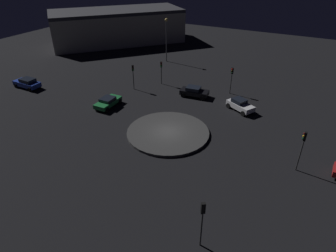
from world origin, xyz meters
name	(u,v)px	position (x,y,z in m)	size (l,w,h in m)	color
ground_plane	(168,133)	(0.00, 0.00, 0.00)	(116.11, 116.11, 0.00)	black
roundabout_island	(168,132)	(0.00, 0.00, 0.15)	(9.76, 9.76, 0.30)	#383838
car_black	(194,91)	(-11.02, -1.44, 0.78)	(2.47, 4.33, 1.50)	black
car_blue	(27,83)	(-1.58, -26.12, 0.82)	(2.07, 4.50, 1.58)	#1E38A5
car_green	(108,102)	(-2.33, -10.71, 0.70)	(4.24, 2.20, 1.32)	#1E7238
car_white	(240,105)	(-9.84, 5.85, 0.81)	(3.37, 4.19, 1.57)	white
traffic_light_northeast	(202,216)	(12.45, 9.27, 3.02)	(0.39, 0.37, 4.24)	#2D2D2D
traffic_light_west	(232,75)	(-14.54, 2.97, 2.91)	(0.38, 0.34, 4.08)	#2D2D2D
traffic_light_southwest	(161,68)	(-12.97, -8.11, 2.68)	(0.40, 0.37, 3.75)	#2D2D2D
traffic_light_southwest_near	(133,72)	(-9.03, -10.87, 2.80)	(0.38, 0.39, 3.93)	#2D2D2D
traffic_light_north	(303,144)	(0.06, 14.32, 3.11)	(0.30, 0.36, 4.39)	#2D2D2D
streetlamp_southwest	(166,32)	(-23.61, -12.90, 5.63)	(0.58, 0.58, 8.18)	#4C4C51
store_building	(118,26)	(-31.09, -30.04, 3.72)	(30.20, 28.63, 7.43)	#ADA893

